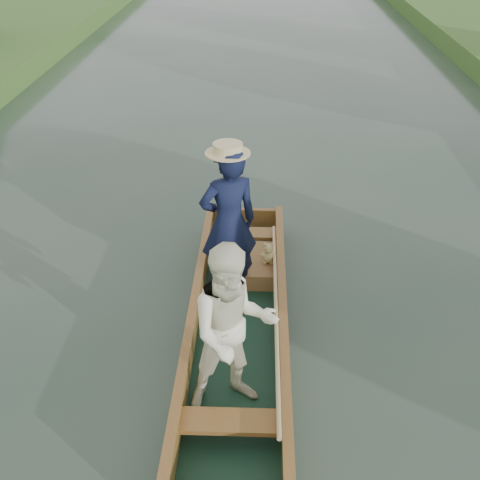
{
  "coord_description": "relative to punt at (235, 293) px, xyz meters",
  "views": [
    {
      "loc": [
        0.23,
        -5.52,
        4.53
      ],
      "look_at": [
        0.0,
        0.6,
        0.95
      ],
      "focal_mm": 45.0,
      "sensor_mm": 36.0,
      "label": 1
    }
  ],
  "objects": [
    {
      "name": "punt",
      "position": [
        0.0,
        0.0,
        0.0
      ],
      "size": [
        1.12,
        5.0,
        2.05
      ],
      "color": "black",
      "rests_on": "ground"
    },
    {
      "name": "ground",
      "position": [
        0.03,
        0.15,
        -0.71
      ],
      "size": [
        120.0,
        120.0,
        0.0
      ],
      "primitive_type": "plane",
      "color": "#283D30",
      "rests_on": "ground"
    },
    {
      "name": "trees_far",
      "position": [
        2.03,
        7.72,
        1.75
      ],
      "size": [
        22.9,
        12.1,
        4.58
      ],
      "color": "#47331E",
      "rests_on": "ground"
    }
  ]
}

